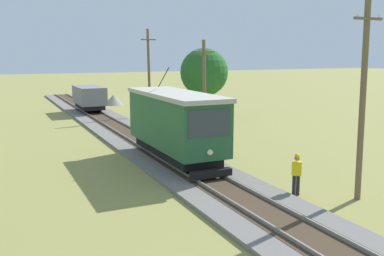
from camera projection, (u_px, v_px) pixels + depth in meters
name	position (u px, v px, depth m)	size (l,w,h in m)	color
red_tram	(175.00, 123.00, 22.92)	(2.60, 8.54, 4.79)	#235633
freight_car	(89.00, 97.00, 42.63)	(2.40, 5.20, 2.31)	slate
utility_pole_near_tram	(363.00, 97.00, 16.92)	(1.40, 0.36, 8.12)	brown
utility_pole_mid	(204.00, 89.00, 29.44)	(1.40, 0.54, 6.74)	brown
utility_pole_far	(149.00, 73.00, 39.48)	(1.40, 0.58, 8.02)	brown
gravel_pile	(113.00, 100.00, 49.49)	(2.24, 2.24, 1.17)	gray
track_worker	(296.00, 172.00, 17.89)	(0.45, 0.41, 1.78)	black
tree_left_far	(204.00, 72.00, 40.49)	(4.50, 4.50, 6.34)	#4C3823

